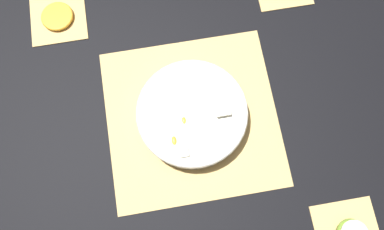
# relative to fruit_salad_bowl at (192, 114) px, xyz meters

# --- Properties ---
(ground_plane) EXTENTS (6.00, 6.00, 0.00)m
(ground_plane) POSITION_rel_fruit_salad_bowl_xyz_m (-0.00, -0.00, -0.04)
(ground_plane) COLOR black
(bamboo_mat_center) EXTENTS (0.40, 0.41, 0.01)m
(bamboo_mat_center) POSITION_rel_fruit_salad_bowl_xyz_m (-0.00, -0.00, -0.03)
(bamboo_mat_center) COLOR tan
(bamboo_mat_center) RESTS_ON ground_plane
(coaster_mat_near_left) EXTENTS (0.14, 0.14, 0.01)m
(coaster_mat_near_left) POSITION_rel_fruit_salad_bowl_xyz_m (-0.32, -0.30, -0.03)
(coaster_mat_near_left) COLOR tan
(coaster_mat_near_left) RESTS_ON ground_plane
(fruit_salad_bowl) EXTENTS (0.26, 0.26, 0.07)m
(fruit_salad_bowl) POSITION_rel_fruit_salad_bowl_xyz_m (0.00, 0.00, 0.00)
(fruit_salad_bowl) COLOR silver
(fruit_salad_bowl) RESTS_ON bamboo_mat_center
(orange_slice_whole) EXTENTS (0.08, 0.08, 0.01)m
(orange_slice_whole) POSITION_rel_fruit_salad_bowl_xyz_m (-0.32, -0.30, -0.03)
(orange_slice_whole) COLOR orange
(orange_slice_whole) RESTS_ON coaster_mat_near_left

